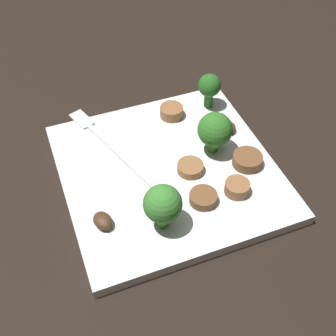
% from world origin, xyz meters
% --- Properties ---
extents(ground_plane, '(1.40, 1.40, 0.00)m').
position_xyz_m(ground_plane, '(0.00, 0.00, 0.00)').
color(ground_plane, black).
extents(plate, '(0.24, 0.24, 0.01)m').
position_xyz_m(plate, '(0.00, 0.00, 0.01)').
color(plate, white).
rests_on(plate, ground_plane).
extents(fork, '(0.17, 0.07, 0.00)m').
position_xyz_m(fork, '(0.06, 0.06, 0.02)').
color(fork, silver).
rests_on(fork, plate).
extents(broccoli_floret_0, '(0.04, 0.04, 0.05)m').
position_xyz_m(broccoli_floret_0, '(0.01, -0.06, 0.05)').
color(broccoli_floret_0, '#347525').
rests_on(broccoli_floret_0, plate).
extents(broccoli_floret_1, '(0.04, 0.04, 0.06)m').
position_xyz_m(broccoli_floret_1, '(-0.07, 0.03, 0.05)').
color(broccoli_floret_1, '#408630').
rests_on(broccoli_floret_1, plate).
extents(broccoli_floret_2, '(0.03, 0.03, 0.05)m').
position_xyz_m(broccoli_floret_2, '(0.09, -0.09, 0.04)').
color(broccoli_floret_2, '#296420').
rests_on(broccoli_floret_2, plate).
extents(sausage_slice_0, '(0.04, 0.04, 0.01)m').
position_xyz_m(sausage_slice_0, '(-0.01, -0.02, 0.02)').
color(sausage_slice_0, brown).
rests_on(sausage_slice_0, plate).
extents(sausage_slice_1, '(0.04, 0.04, 0.01)m').
position_xyz_m(sausage_slice_1, '(0.09, -0.04, 0.02)').
color(sausage_slice_1, brown).
rests_on(sausage_slice_1, plate).
extents(sausage_slice_2, '(0.03, 0.03, 0.01)m').
position_xyz_m(sausage_slice_2, '(-0.06, -0.06, 0.02)').
color(sausage_slice_2, brown).
rests_on(sausage_slice_2, plate).
extents(sausage_slice_3, '(0.04, 0.04, 0.01)m').
position_xyz_m(sausage_slice_3, '(-0.03, -0.09, 0.02)').
color(sausage_slice_3, brown).
rests_on(sausage_slice_3, plate).
extents(sausage_slice_4, '(0.03, 0.03, 0.01)m').
position_xyz_m(sausage_slice_4, '(-0.06, -0.02, 0.02)').
color(sausage_slice_4, brown).
rests_on(sausage_slice_4, plate).
extents(mushroom_0, '(0.03, 0.02, 0.01)m').
position_xyz_m(mushroom_0, '(-0.05, 0.09, 0.02)').
color(mushroom_0, '#422B19').
rests_on(mushroom_0, plate).
extents(mushroom_1, '(0.03, 0.02, 0.01)m').
position_xyz_m(mushroom_1, '(0.03, -0.09, 0.02)').
color(mushroom_1, '#4C331E').
rests_on(mushroom_1, plate).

